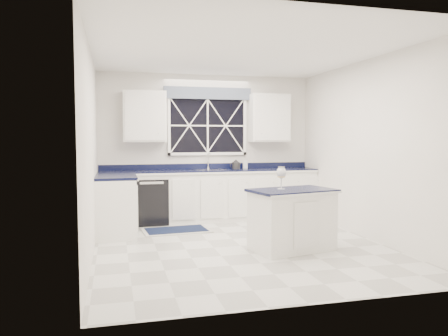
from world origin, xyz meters
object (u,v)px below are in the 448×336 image
object	(u,v)px
wine_glass	(281,174)
soap_bottle	(245,164)
island	(292,219)
kettle	(236,165)
faucet	(208,161)
dishwasher	(150,201)

from	to	relation	value
wine_glass	soap_bottle	xyz separation A→B (m)	(0.24, 2.44, -0.01)
island	kettle	world-z (taller)	kettle
faucet	soap_bottle	bearing A→B (deg)	-2.84
wine_glass	soap_bottle	distance (m)	2.46
kettle	soap_bottle	size ratio (longest dim) A/B	1.30
kettle	island	bearing A→B (deg)	-102.89
dishwasher	island	distance (m)	2.88
wine_glass	soap_bottle	bearing A→B (deg)	84.44
dishwasher	kettle	bearing A→B (deg)	2.99
dishwasher	soap_bottle	world-z (taller)	soap_bottle
dishwasher	soap_bottle	distance (m)	1.92
kettle	soap_bottle	xyz separation A→B (m)	(0.21, 0.08, 0.01)
faucet	dishwasher	bearing A→B (deg)	-169.98
faucet	wine_glass	distance (m)	2.52
dishwasher	wine_glass	xyz separation A→B (m)	(1.57, -2.28, 0.63)
faucet	kettle	xyz separation A→B (m)	(0.50, -0.11, -0.08)
soap_bottle	wine_glass	bearing A→B (deg)	-95.56
dishwasher	island	world-z (taller)	island
dishwasher	soap_bottle	xyz separation A→B (m)	(1.81, 0.16, 0.63)
soap_bottle	faucet	bearing A→B (deg)	177.16
island	faucet	bearing A→B (deg)	91.26
wine_glass	island	bearing A→B (deg)	-12.76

